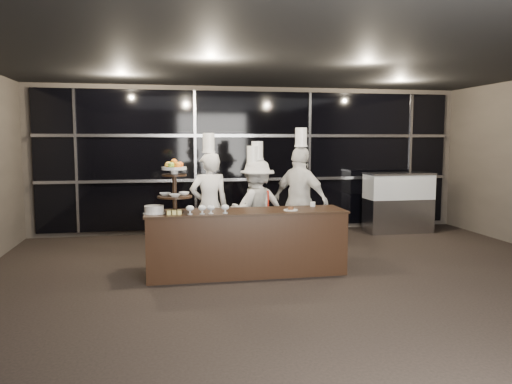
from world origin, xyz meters
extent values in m
plane|color=black|center=(0.00, 0.00, 0.00)|extent=(10.00, 10.00, 0.00)
plane|color=black|center=(0.00, 0.00, 3.00)|extent=(10.00, 10.00, 0.00)
plane|color=#473F38|center=(0.00, 5.00, 1.50)|extent=(9.00, 0.00, 9.00)
cube|color=black|center=(0.00, 4.94, 1.50)|extent=(8.60, 0.04, 2.80)
cube|color=#A5A5AA|center=(0.00, 4.89, 1.10)|extent=(8.60, 0.06, 0.06)
cube|color=#A5A5AA|center=(0.00, 4.89, 2.00)|extent=(8.60, 0.06, 0.06)
cube|color=#A5A5AA|center=(-3.50, 4.91, 1.50)|extent=(0.05, 0.05, 2.80)
cube|color=#A5A5AA|center=(-1.20, 4.91, 1.50)|extent=(0.05, 0.05, 2.80)
cube|color=#A5A5AA|center=(1.20, 4.91, 1.50)|extent=(0.05, 0.05, 2.80)
cube|color=#A5A5AA|center=(3.50, 4.91, 1.50)|extent=(0.05, 0.05, 2.80)
cube|color=black|center=(-0.70, 1.69, 0.45)|extent=(2.80, 0.70, 0.90)
cube|color=black|center=(-0.70, 1.69, 0.91)|extent=(2.84, 0.74, 0.03)
cylinder|color=black|center=(-1.70, 1.69, 0.94)|extent=(0.24, 0.24, 0.03)
cylinder|color=black|center=(-1.70, 1.69, 1.27)|extent=(0.06, 0.06, 0.70)
cylinder|color=black|center=(-1.70, 1.69, 1.14)|extent=(0.48, 0.48, 0.02)
cylinder|color=black|center=(-1.70, 1.69, 1.44)|extent=(0.34, 0.34, 0.02)
cylinder|color=white|center=(-1.70, 1.69, 1.48)|extent=(0.10, 0.10, 0.06)
cylinder|color=white|center=(-1.70, 1.69, 1.53)|extent=(0.34, 0.34, 0.04)
sphere|color=#EF5A14|center=(-1.62, 1.69, 1.58)|extent=(0.09, 0.09, 0.09)
sphere|color=#66C231|center=(-1.66, 1.76, 1.58)|extent=(0.09, 0.09, 0.09)
sphere|color=orange|center=(-1.74, 1.76, 1.58)|extent=(0.09, 0.09, 0.09)
sphere|color=yellow|center=(-1.78, 1.69, 1.58)|extent=(0.09, 0.09, 0.09)
sphere|color=#7DA62A|center=(-1.74, 1.62, 1.58)|extent=(0.09, 0.09, 0.09)
sphere|color=orange|center=(-1.66, 1.62, 1.58)|extent=(0.09, 0.09, 0.09)
sphere|color=orange|center=(-1.70, 1.69, 1.62)|extent=(0.09, 0.09, 0.09)
imported|color=white|center=(-1.83, 1.75, 1.17)|extent=(0.16, 0.16, 0.04)
imported|color=white|center=(-1.57, 1.75, 1.18)|extent=(0.15, 0.15, 0.05)
imported|color=white|center=(-1.70, 1.57, 1.17)|extent=(0.16, 0.16, 0.04)
cylinder|color=silver|center=(-1.51, 1.47, 0.93)|extent=(0.07, 0.07, 0.01)
cylinder|color=silver|center=(-1.51, 1.47, 0.96)|extent=(0.02, 0.02, 0.05)
ellipsoid|color=silver|center=(-1.51, 1.47, 1.01)|extent=(0.11, 0.11, 0.08)
ellipsoid|color=#0DCB2B|center=(-1.51, 1.47, 1.01)|extent=(0.08, 0.08, 0.05)
cylinder|color=silver|center=(-1.34, 1.47, 0.93)|extent=(0.07, 0.07, 0.01)
cylinder|color=silver|center=(-1.34, 1.47, 0.96)|extent=(0.02, 0.02, 0.05)
ellipsoid|color=silver|center=(-1.34, 1.47, 1.01)|extent=(0.11, 0.11, 0.08)
ellipsoid|color=#BD1706|center=(-1.34, 1.47, 1.01)|extent=(0.08, 0.08, 0.05)
cylinder|color=silver|center=(-1.23, 1.47, 0.93)|extent=(0.07, 0.07, 0.01)
cylinder|color=silver|center=(-1.23, 1.47, 0.96)|extent=(0.02, 0.02, 0.05)
ellipsoid|color=silver|center=(-1.23, 1.47, 1.01)|extent=(0.11, 0.11, 0.08)
ellipsoid|color=beige|center=(-1.23, 1.47, 1.01)|extent=(0.08, 0.08, 0.05)
cylinder|color=silver|center=(-1.03, 1.47, 0.93)|extent=(0.07, 0.07, 0.01)
cylinder|color=silver|center=(-1.03, 1.47, 0.96)|extent=(0.02, 0.02, 0.05)
ellipsoid|color=silver|center=(-1.03, 1.47, 1.01)|extent=(0.11, 0.11, 0.08)
ellipsoid|color=#522413|center=(-1.03, 1.47, 1.01)|extent=(0.08, 0.08, 0.05)
cylinder|color=white|center=(-1.98, 1.64, 0.93)|extent=(0.30, 0.30, 0.01)
cylinder|color=silver|center=(-1.98, 1.64, 0.98)|extent=(0.26, 0.26, 0.10)
cube|color=#FFEF7C|center=(-1.79, 1.49, 0.95)|extent=(0.06, 0.06, 0.05)
cube|color=#FFEF7C|center=(-1.72, 1.49, 0.95)|extent=(0.06, 0.06, 0.05)
cube|color=#FFEF7C|center=(-1.65, 1.49, 0.95)|extent=(0.06, 0.06, 0.05)
cube|color=#FFEF7C|center=(-1.79, 1.56, 0.95)|extent=(0.06, 0.06, 0.05)
cube|color=#FFEF7C|center=(-1.72, 1.56, 0.95)|extent=(0.06, 0.06, 0.05)
cube|color=#FFEF7C|center=(-1.65, 1.56, 0.95)|extent=(0.06, 0.06, 0.05)
cylinder|color=white|center=(-0.08, 1.59, 0.93)|extent=(0.20, 0.20, 0.01)
cylinder|color=#4C2814|center=(-0.08, 1.59, 0.95)|extent=(0.08, 0.08, 0.04)
cylinder|color=white|center=(0.36, 1.94, 0.96)|extent=(0.08, 0.08, 0.07)
cube|color=#A5A5AA|center=(2.94, 4.30, 0.35)|extent=(1.35, 0.58, 0.70)
cube|color=silver|center=(2.94, 4.30, 0.95)|extent=(1.35, 0.58, 0.50)
cube|color=#FFC67F|center=(2.94, 4.30, 0.95)|extent=(1.25, 0.48, 0.40)
cube|color=#A5A5AA|center=(2.94, 4.30, 1.22)|extent=(1.37, 0.60, 0.04)
imported|color=white|center=(-1.14, 2.66, 0.86)|extent=(0.69, 0.51, 1.73)
cylinder|color=white|center=(-1.14, 2.66, 1.88)|extent=(0.19, 0.19, 0.30)
cylinder|color=white|center=(-1.14, 2.66, 1.73)|extent=(0.21, 0.21, 0.03)
imported|color=silver|center=(-0.41, 2.78, 0.76)|extent=(0.82, 0.68, 1.52)
cylinder|color=white|center=(-0.41, 2.78, 1.67)|extent=(0.19, 0.19, 0.30)
cylinder|color=white|center=(-0.41, 2.78, 1.53)|extent=(0.21, 0.21, 0.03)
imported|color=silver|center=(-0.33, 2.81, 0.80)|extent=(1.14, 0.81, 1.60)
cylinder|color=white|center=(-0.33, 2.81, 1.75)|extent=(0.19, 0.19, 0.30)
cylinder|color=white|center=(-0.33, 2.81, 1.60)|extent=(0.21, 0.21, 0.03)
cube|color=#A91B0D|center=(-0.33, 2.69, 0.80)|extent=(0.34, 0.03, 0.60)
imported|color=white|center=(0.36, 2.62, 0.91)|extent=(1.00, 1.11, 1.81)
cylinder|color=white|center=(0.36, 2.62, 1.96)|extent=(0.19, 0.19, 0.30)
cylinder|color=white|center=(0.36, 2.62, 1.82)|extent=(0.21, 0.21, 0.03)
camera|label=1|loc=(-1.87, -5.23, 1.93)|focal=35.00mm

